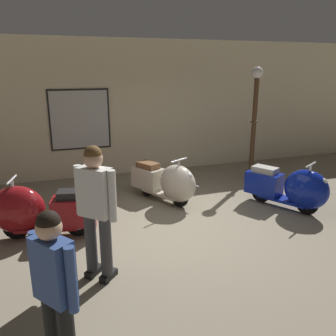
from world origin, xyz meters
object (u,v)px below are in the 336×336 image
(scooter_0, at_px, (35,211))
(visitor_0, at_px, (55,285))
(visitor_1, at_px, (96,205))
(scooter_1, at_px, (168,182))
(lamppost, at_px, (254,123))
(scooter_2, at_px, (293,188))

(scooter_0, height_order, visitor_0, visitor_0)
(visitor_1, bearing_deg, scooter_0, 73.23)
(scooter_1, xyz_separation_m, lamppost, (2.44, 0.87, 0.93))
(lamppost, relative_size, visitor_0, 1.70)
(scooter_1, bearing_deg, visitor_1, -65.51)
(scooter_1, distance_m, visitor_0, 4.20)
(scooter_0, distance_m, lamppost, 5.24)
(visitor_0, relative_size, visitor_1, 0.89)
(scooter_0, distance_m, visitor_0, 2.87)
(scooter_0, distance_m, scooter_1, 2.56)
(lamppost, xyz_separation_m, visitor_1, (-4.12, -3.04, -0.36))
(lamppost, distance_m, visitor_1, 5.13)
(visitor_0, bearing_deg, visitor_1, 33.18)
(scooter_2, distance_m, lamppost, 2.21)
(scooter_2, relative_size, lamppost, 0.61)
(scooter_2, height_order, lamppost, lamppost)
(lamppost, distance_m, visitor_0, 6.43)
(scooter_1, relative_size, lamppost, 0.60)
(scooter_0, height_order, lamppost, lamppost)
(scooter_2, height_order, visitor_1, visitor_1)
(scooter_1, distance_m, lamppost, 2.76)
(scooter_0, relative_size, visitor_0, 1.08)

